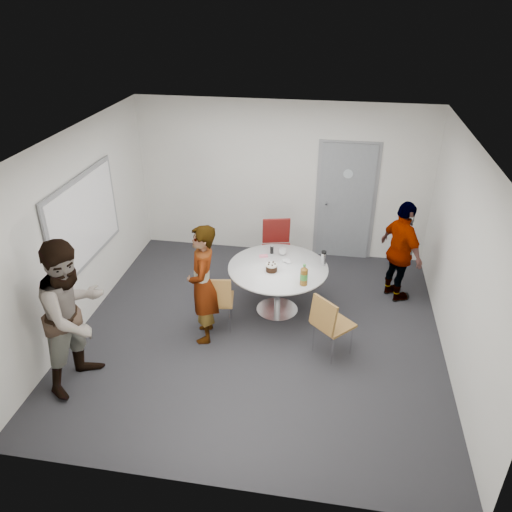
% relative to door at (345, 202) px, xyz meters
% --- Properties ---
extents(floor, '(5.00, 5.00, 0.00)m').
position_rel_door_xyz_m(floor, '(-1.10, -2.48, -1.03)').
color(floor, black).
rests_on(floor, ground).
extents(ceiling, '(5.00, 5.00, 0.00)m').
position_rel_door_xyz_m(ceiling, '(-1.10, -2.48, 1.67)').
color(ceiling, silver).
rests_on(ceiling, wall_back).
extents(wall_back, '(5.00, 0.00, 5.00)m').
position_rel_door_xyz_m(wall_back, '(-1.10, 0.02, 0.32)').
color(wall_back, silver).
rests_on(wall_back, floor).
extents(wall_left, '(0.00, 5.00, 5.00)m').
position_rel_door_xyz_m(wall_left, '(-3.60, -2.48, 0.32)').
color(wall_left, silver).
rests_on(wall_left, floor).
extents(wall_right, '(0.00, 5.00, 5.00)m').
position_rel_door_xyz_m(wall_right, '(1.40, -2.48, 0.32)').
color(wall_right, silver).
rests_on(wall_right, floor).
extents(wall_front, '(5.00, 0.00, 5.00)m').
position_rel_door_xyz_m(wall_front, '(-1.10, -4.98, 0.32)').
color(wall_front, silver).
rests_on(wall_front, floor).
extents(door, '(1.02, 0.17, 2.12)m').
position_rel_door_xyz_m(door, '(0.00, 0.00, 0.00)').
color(door, slate).
rests_on(door, wall_back).
extents(whiteboard, '(0.04, 1.90, 1.25)m').
position_rel_door_xyz_m(whiteboard, '(-3.56, -2.28, 0.42)').
color(whiteboard, gray).
rests_on(whiteboard, wall_left).
extents(table, '(1.43, 1.43, 1.06)m').
position_rel_door_xyz_m(table, '(-0.89, -1.93, -0.38)').
color(table, white).
rests_on(table, floor).
extents(chair_near_left, '(0.48, 0.51, 0.87)m').
position_rel_door_xyz_m(chair_near_left, '(-1.67, -2.52, -0.50)').
color(chair_near_left, olive).
rests_on(chair_near_left, floor).
extents(chair_near_right, '(0.62, 0.63, 0.90)m').
position_rel_door_xyz_m(chair_near_right, '(-0.14, -2.83, -0.48)').
color(chair_near_right, olive).
rests_on(chair_near_right, floor).
extents(chair_far, '(0.57, 0.60, 0.98)m').
position_rel_door_xyz_m(chair_far, '(-1.06, -0.88, -0.42)').
color(chair_far, maroon).
rests_on(chair_far, floor).
extents(person_main, '(0.52, 0.68, 1.68)m').
position_rel_door_xyz_m(person_main, '(-1.81, -2.69, -0.19)').
color(person_main, '#A5C6EA').
rests_on(person_main, floor).
extents(person_left, '(0.95, 1.09, 1.91)m').
position_rel_door_xyz_m(person_left, '(-3.05, -3.76, -0.07)').
color(person_left, white).
rests_on(person_left, floor).
extents(person_right, '(0.80, 1.00, 1.59)m').
position_rel_door_xyz_m(person_right, '(0.85, -1.25, -0.23)').
color(person_right, black).
rests_on(person_right, floor).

